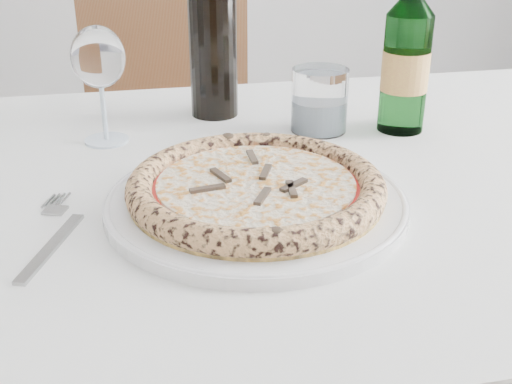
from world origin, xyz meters
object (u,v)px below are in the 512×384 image
(beer_bottle, at_px, (406,60))
(wine_bottle, at_px, (213,33))
(tumbler, at_px, (319,104))
(chair_far, at_px, (166,128))
(dining_table, at_px, (239,235))
(pizza, at_px, (256,187))
(wine_glass, at_px, (98,60))
(plate, at_px, (256,201))

(beer_bottle, distance_m, wine_bottle, 0.30)
(beer_bottle, bearing_deg, tumbler, 168.28)
(chair_far, bearing_deg, wine_bottle, -86.96)
(dining_table, height_order, chair_far, chair_far)
(pizza, height_order, tumbler, tumbler)
(chair_far, bearing_deg, pizza, -88.94)
(dining_table, height_order, wine_glass, wine_glass)
(plate, height_order, pizza, pizza)
(chair_far, relative_size, pizza, 3.16)
(plate, bearing_deg, beer_bottle, 37.38)
(beer_bottle, relative_size, wine_bottle, 0.87)
(pizza, relative_size, tumbler, 3.11)
(pizza, distance_m, wine_glass, 0.32)
(chair_far, height_order, wine_glass, chair_far)
(dining_table, relative_size, pizza, 4.92)
(wine_glass, relative_size, beer_bottle, 0.62)
(wine_bottle, bearing_deg, beer_bottle, -27.91)
(wine_glass, xyz_separation_m, wine_bottle, (0.18, 0.09, 0.01))
(dining_table, relative_size, tumbler, 15.28)
(dining_table, height_order, wine_bottle, wine_bottle)
(pizza, bearing_deg, plate, 16.22)
(pizza, bearing_deg, chair_far, 91.06)
(dining_table, xyz_separation_m, pizza, (-0.00, -0.10, 0.12))
(plate, height_order, wine_bottle, wine_bottle)
(pizza, distance_m, wine_bottle, 0.36)
(wine_glass, bearing_deg, wine_bottle, 26.94)
(plate, height_order, tumbler, tumbler)
(chair_far, relative_size, beer_bottle, 3.47)
(chair_far, xyz_separation_m, wine_glass, (-0.14, -0.68, 0.34))
(plate, distance_m, wine_bottle, 0.37)
(plate, bearing_deg, pizza, -163.78)
(plate, distance_m, pizza, 0.02)
(dining_table, relative_size, chair_far, 1.55)
(wine_glass, bearing_deg, plate, -58.16)
(pizza, distance_m, tumbler, 0.28)
(tumbler, bearing_deg, wine_glass, 175.62)
(chair_far, distance_m, plate, 0.97)
(beer_bottle, bearing_deg, wine_bottle, 152.09)
(wine_glass, relative_size, wine_bottle, 0.54)
(wine_glass, distance_m, beer_bottle, 0.44)
(plate, bearing_deg, wine_glass, 121.84)
(chair_far, height_order, beer_bottle, beer_bottle)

